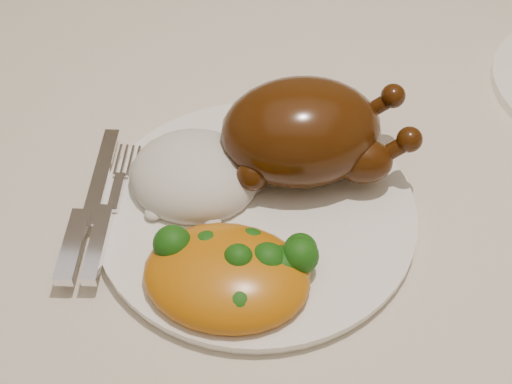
# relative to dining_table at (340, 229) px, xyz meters

# --- Properties ---
(dining_table) EXTENTS (1.60, 0.90, 0.76)m
(dining_table) POSITION_rel_dining_table_xyz_m (0.00, 0.00, 0.00)
(dining_table) COLOR brown
(dining_table) RESTS_ON floor
(tablecloth) EXTENTS (1.73, 1.03, 0.18)m
(tablecloth) POSITION_rel_dining_table_xyz_m (0.00, 0.00, 0.07)
(tablecloth) COLOR beige
(tablecloth) RESTS_ON dining_table
(dinner_plate) EXTENTS (0.27, 0.27, 0.01)m
(dinner_plate) POSITION_rel_dining_table_xyz_m (-0.08, -0.08, 0.11)
(dinner_plate) COLOR white
(dinner_plate) RESTS_ON tablecloth
(roast_chicken) EXTENTS (0.18, 0.13, 0.09)m
(roast_chicken) POSITION_rel_dining_table_xyz_m (-0.04, -0.03, 0.16)
(roast_chicken) COLOR #422307
(roast_chicken) RESTS_ON dinner_plate
(rice_mound) EXTENTS (0.12, 0.11, 0.06)m
(rice_mound) POSITION_rel_dining_table_xyz_m (-0.13, -0.06, 0.13)
(rice_mound) COLOR white
(rice_mound) RESTS_ON dinner_plate
(mac_and_cheese) EXTENTS (0.14, 0.11, 0.05)m
(mac_and_cheese) POSITION_rel_dining_table_xyz_m (-0.08, -0.16, 0.13)
(mac_and_cheese) COLOR #C5730C
(mac_and_cheese) RESTS_ON dinner_plate
(cutlery) EXTENTS (0.04, 0.18, 0.01)m
(cutlery) POSITION_rel_dining_table_xyz_m (-0.21, -0.12, 0.12)
(cutlery) COLOR silver
(cutlery) RESTS_ON dinner_plate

